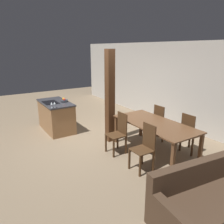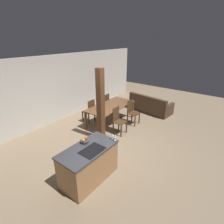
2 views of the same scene
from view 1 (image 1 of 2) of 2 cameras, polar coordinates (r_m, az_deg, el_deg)
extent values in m
plane|color=#847056|center=(6.21, -4.59, -7.40)|extent=(16.00, 16.00, 0.00)
cube|color=beige|center=(7.58, 14.95, 7.10)|extent=(11.20, 0.08, 2.70)
cube|color=#9E7047|center=(7.05, -14.36, -1.19)|extent=(1.42, 0.73, 0.87)
cube|color=#38383D|center=(6.93, -14.62, 2.39)|extent=(1.46, 0.77, 0.04)
cube|color=black|center=(6.88, -15.77, 2.42)|extent=(0.56, 0.40, 0.01)
cylinder|color=#383D47|center=(6.86, -12.35, 2.89)|extent=(0.22, 0.22, 0.05)
sphere|color=red|center=(6.81, -12.34, 3.19)|extent=(0.08, 0.08, 0.08)
sphere|color=gold|center=(6.89, -12.59, 3.36)|extent=(0.08, 0.08, 0.08)
cylinder|color=silver|center=(6.22, -15.41, 1.07)|extent=(0.06, 0.06, 0.00)
cylinder|color=silver|center=(6.21, -15.44, 1.50)|extent=(0.01, 0.01, 0.09)
cone|color=silver|center=(6.19, -15.50, 2.22)|extent=(0.06, 0.06, 0.07)
cylinder|color=silver|center=(6.24, -14.73, 1.18)|extent=(0.06, 0.06, 0.00)
cylinder|color=silver|center=(6.23, -14.76, 1.61)|extent=(0.01, 0.01, 0.09)
cone|color=silver|center=(6.21, -14.81, 2.32)|extent=(0.06, 0.06, 0.07)
cube|color=brown|center=(5.35, 11.09, -2.95)|extent=(2.14, 1.01, 0.03)
cube|color=brown|center=(5.96, 1.11, -4.56)|extent=(0.07, 0.07, 0.74)
cube|color=brown|center=(4.58, 15.60, -11.97)|extent=(0.07, 0.07, 0.74)
cube|color=brown|center=(6.46, 7.58, -3.02)|extent=(0.07, 0.07, 0.74)
cube|color=brown|center=(5.22, 22.14, -9.00)|extent=(0.07, 0.07, 0.74)
cube|color=#472D19|center=(5.33, 0.99, -6.04)|extent=(0.40, 0.40, 0.02)
cube|color=#472D19|center=(5.33, 2.71, -2.92)|extent=(0.38, 0.02, 0.52)
cube|color=#472D19|center=(5.47, -1.62, -8.14)|extent=(0.04, 0.04, 0.46)
cube|color=#472D19|center=(5.20, 0.44, -9.50)|extent=(0.04, 0.04, 0.46)
cube|color=#472D19|center=(5.65, 1.48, -7.33)|extent=(0.04, 0.04, 0.46)
cube|color=#472D19|center=(5.38, 3.63, -8.59)|extent=(0.04, 0.04, 0.46)
cube|color=#472D19|center=(4.63, 7.74, -9.80)|extent=(0.40, 0.40, 0.02)
cube|color=#472D19|center=(4.64, 9.67, -6.18)|extent=(0.38, 0.02, 0.52)
cube|color=#472D19|center=(4.76, 4.55, -12.16)|extent=(0.04, 0.04, 0.46)
cube|color=#472D19|center=(4.52, 7.35, -13.90)|extent=(0.04, 0.04, 0.46)
cube|color=#472D19|center=(4.96, 7.87, -11.02)|extent=(0.04, 0.04, 0.46)
cube|color=#472D19|center=(4.73, 10.72, -12.60)|extent=(0.04, 0.04, 0.46)
cube|color=#472D19|center=(6.31, 13.23, -2.86)|extent=(0.40, 0.40, 0.02)
cube|color=#472D19|center=(6.09, 12.14, -0.79)|extent=(0.38, 0.02, 0.52)
cube|color=#472D19|center=(6.40, 15.34, -5.01)|extent=(0.04, 0.04, 0.46)
cube|color=#472D19|center=(6.62, 13.08, -4.11)|extent=(0.04, 0.04, 0.46)
cube|color=#472D19|center=(6.16, 13.11, -5.72)|extent=(0.04, 0.04, 0.46)
cube|color=#472D19|center=(6.39, 10.84, -4.75)|extent=(0.04, 0.04, 0.46)
cube|color=#472D19|center=(5.73, 20.14, -5.44)|extent=(0.40, 0.40, 0.02)
cube|color=#472D19|center=(5.49, 19.20, -3.26)|extent=(0.38, 0.02, 0.52)
cube|color=#472D19|center=(5.86, 22.35, -7.72)|extent=(0.04, 0.04, 0.46)
cube|color=#472D19|center=(6.05, 19.62, -6.68)|extent=(0.04, 0.04, 0.46)
cube|color=#472D19|center=(5.59, 20.22, -8.65)|extent=(0.04, 0.04, 0.46)
cube|color=#472D19|center=(5.79, 17.44, -7.52)|extent=(0.04, 0.04, 0.46)
cube|color=#473323|center=(3.88, 25.45, -21.38)|extent=(1.07, 2.07, 0.44)
cube|color=#473323|center=(3.83, 22.26, -14.08)|extent=(0.40, 1.99, 0.39)
cube|color=#473323|center=(3.29, 14.23, -26.34)|extent=(0.84, 0.24, 0.58)
cube|color=#4C2D19|center=(5.82, -0.57, 3.90)|extent=(0.20, 0.20, 2.48)
camera|label=2|loc=(8.85, -38.04, 18.50)|focal=28.00mm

